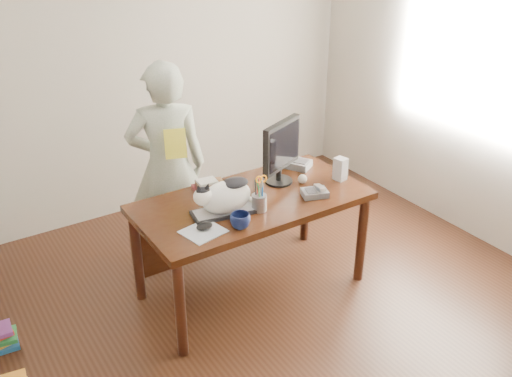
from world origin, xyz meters
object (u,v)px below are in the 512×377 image
at_px(coffee_mug, 240,221).
at_px(baseball, 302,179).
at_px(mouse, 204,226).
at_px(speaker, 340,169).
at_px(monitor, 281,149).
at_px(phone, 315,192).
at_px(pen_cup, 259,201).
at_px(person, 167,167).
at_px(desk, 246,213).
at_px(cat, 224,196).
at_px(book_stack, 209,186).
at_px(calculator, 298,164).
at_px(keyboard, 227,211).

bearing_deg(coffee_mug, baseball, 22.46).
distance_m(mouse, speaker, 1.18).
xyz_separation_m(monitor, phone, (0.08, -0.30, -0.24)).
distance_m(pen_cup, speaker, 0.75).
distance_m(monitor, baseball, 0.28).
relative_size(pen_cup, phone, 1.22).
bearing_deg(person, speaker, 162.91).
bearing_deg(pen_cup, desk, 79.14).
height_order(cat, coffee_mug, cat).
bearing_deg(person, phone, 148.89).
bearing_deg(pen_cup, person, 107.47).
bearing_deg(book_stack, monitor, -7.01).
bearing_deg(coffee_mug, cat, 87.54).
xyz_separation_m(pen_cup, mouse, (-0.42, -0.02, -0.05)).
xyz_separation_m(pen_cup, speaker, (0.75, 0.07, 0.01)).
bearing_deg(person, cat, 114.20).
height_order(cat, speaker, cat).
relative_size(pen_cup, baseball, 3.80).
relative_size(speaker, calculator, 0.70).
relative_size(coffee_mug, phone, 0.61).
bearing_deg(phone, desk, 164.79).
xyz_separation_m(keyboard, cat, (-0.01, 0.00, 0.12)).
bearing_deg(pen_cup, cat, 158.53).
relative_size(monitor, pen_cup, 1.84).
distance_m(keyboard, monitor, 0.64).
bearing_deg(person, mouse, 100.07).
xyz_separation_m(monitor, person, (-0.62, 0.58, -0.21)).
bearing_deg(book_stack, phone, -27.01).
height_order(book_stack, calculator, book_stack).
xyz_separation_m(keyboard, person, (-0.07, 0.76, 0.04)).
bearing_deg(mouse, speaker, -6.65).
relative_size(calculator, person, 0.15).
bearing_deg(calculator, book_stack, 147.52).
relative_size(cat, book_stack, 1.92).
relative_size(phone, person, 0.13).
distance_m(coffee_mug, person, 0.97).
height_order(desk, monitor, monitor).
relative_size(desk, mouse, 13.28).
relative_size(mouse, book_stack, 0.51).
bearing_deg(baseball, monitor, 143.07).
bearing_deg(cat, keyboard, 8.36).
distance_m(keyboard, coffee_mug, 0.21).
height_order(desk, book_stack, book_stack).
bearing_deg(pen_cup, monitor, 36.25).
height_order(keyboard, book_stack, book_stack).
height_order(cat, monitor, monitor).
height_order(monitor, baseball, monitor).
xyz_separation_m(phone, baseball, (0.04, 0.20, 0.01)).
distance_m(desk, baseball, 0.48).
relative_size(pen_cup, speaker, 1.50).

